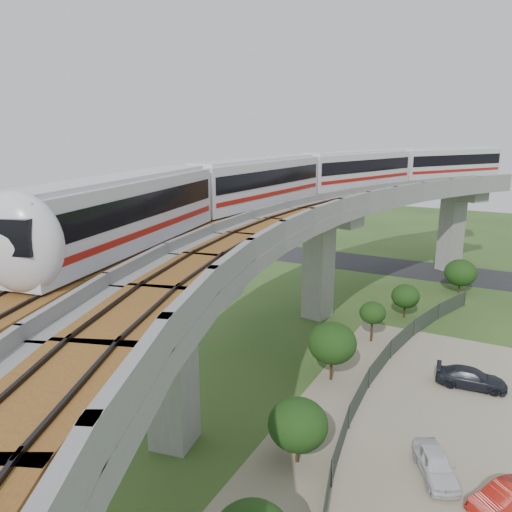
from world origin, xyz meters
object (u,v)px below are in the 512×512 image
(metro_train, at_px, (330,176))
(car_dark, at_px, (471,378))
(car_white, at_px, (436,464))
(car_red, at_px, (504,498))

(metro_train, distance_m, car_dark, 19.07)
(metro_train, height_order, car_white, metro_train)
(car_white, distance_m, car_dark, 10.00)
(car_white, xyz_separation_m, car_dark, (0.67, 9.98, -0.01))
(car_red, relative_size, car_dark, 0.80)
(metro_train, relative_size, car_red, 17.40)
(metro_train, xyz_separation_m, car_red, (15.17, -18.76, -11.70))
(car_red, bearing_deg, metro_train, 165.90)
(car_white, relative_size, car_red, 1.07)
(metro_train, height_order, car_dark, metro_train)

